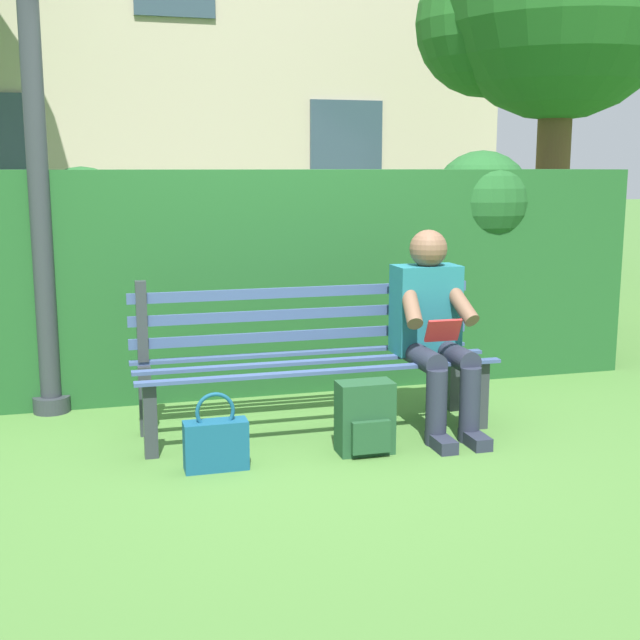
% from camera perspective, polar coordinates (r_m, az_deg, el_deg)
% --- Properties ---
extents(ground, '(60.00, 60.00, 0.00)m').
position_cam_1_polar(ground, '(4.88, -0.32, -7.60)').
color(ground, '#477533').
extents(park_bench, '(2.06, 0.54, 0.88)m').
position_cam_1_polar(park_bench, '(4.85, -0.61, -2.22)').
color(park_bench, '#2D3338').
rests_on(park_bench, ground).
extents(person_seated, '(0.44, 0.73, 1.15)m').
position_cam_1_polar(person_seated, '(4.86, 7.74, -0.40)').
color(person_seated, '#1E6672').
rests_on(person_seated, ground).
extents(hedge_backdrop, '(5.07, 0.88, 1.63)m').
position_cam_1_polar(hedge_backdrop, '(5.88, -2.84, 3.40)').
color(hedge_backdrop, '#1E5123').
rests_on(hedge_backdrop, ground).
extents(tree, '(2.41, 2.29, 4.23)m').
position_cam_1_polar(tree, '(8.60, 15.28, 20.14)').
color(tree, brown).
rests_on(tree, ground).
extents(building_facade, '(8.02, 3.28, 6.05)m').
position_cam_1_polar(building_facade, '(11.61, -10.69, 17.75)').
color(building_facade, '#BCAD93').
rests_on(building_facade, ground).
extents(backpack, '(0.30, 0.24, 0.39)m').
position_cam_1_polar(backpack, '(4.48, 3.10, -6.72)').
color(backpack, '#1E4728').
rests_on(backpack, ground).
extents(handbag, '(0.32, 0.12, 0.40)m').
position_cam_1_polar(handbag, '(4.28, -7.12, -8.32)').
color(handbag, navy).
rests_on(handbag, ground).
extents(lamp_post, '(0.25, 0.25, 3.08)m').
position_cam_1_polar(lamp_post, '(5.31, -18.83, 11.58)').
color(lamp_post, '#2D3338').
rests_on(lamp_post, ground).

